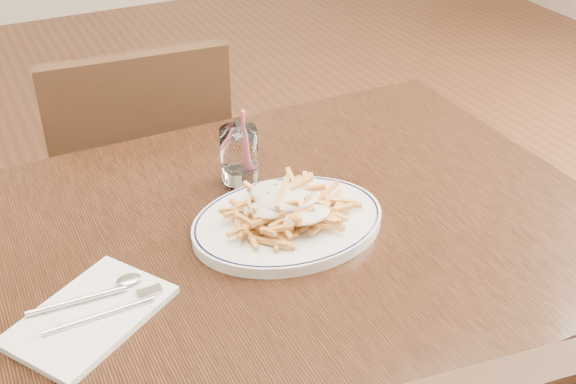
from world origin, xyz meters
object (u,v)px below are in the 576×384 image
table (250,274)px  fries_plate (288,223)px  water_glass (240,160)px  loaded_fries (288,201)px  chair_far (142,187)px

table → fries_plate: fries_plate is taller
table → water_glass: 0.21m
loaded_fries → fries_plate: bearing=-176.4°
loaded_fries → water_glass: (-0.01, 0.16, -0.01)m
chair_far → table: bearing=-88.4°
chair_far → loaded_fries: chair_far is taller
chair_far → fries_plate: 0.70m
chair_far → loaded_fries: size_ratio=3.62×
table → water_glass: water_glass is taller
chair_far → loaded_fries: (0.08, -0.64, 0.31)m
water_glass → loaded_fries: bearing=-85.1°
chair_far → water_glass: 0.56m
table → fries_plate: bearing=-6.7°
table → loaded_fries: 0.15m
table → water_glass: bearing=71.5°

